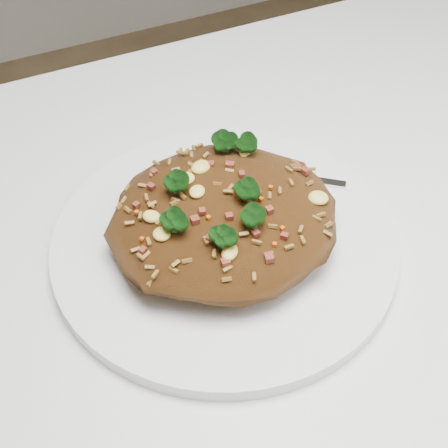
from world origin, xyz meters
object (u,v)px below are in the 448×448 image
at_px(fried_rice, 224,210).
at_px(fork, 268,173).
at_px(dining_table, 353,315).
at_px(plate, 224,241).

distance_m(fried_rice, fork, 0.09).
relative_size(fried_rice, fork, 1.42).
xyz_separation_m(dining_table, plate, (-0.11, 0.06, 0.10)).
height_order(dining_table, fried_rice, fried_rice).
bearing_deg(dining_table, plate, 150.31).
distance_m(plate, fried_rice, 0.04).
relative_size(dining_table, plate, 4.05).
height_order(plate, fried_rice, fried_rice).
distance_m(dining_table, fried_rice, 0.19).
height_order(fried_rice, fork, fried_rice).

